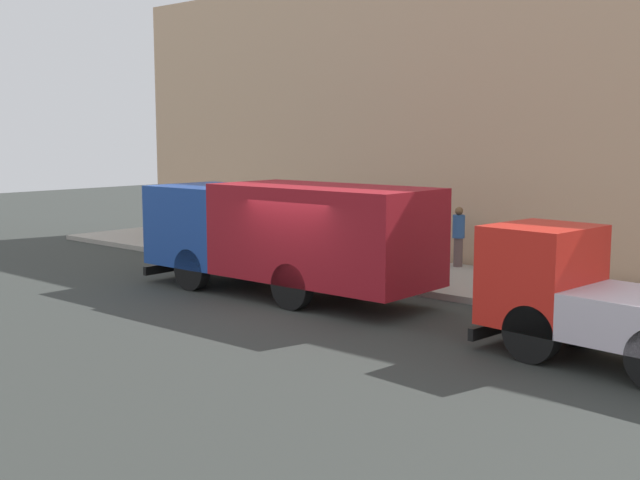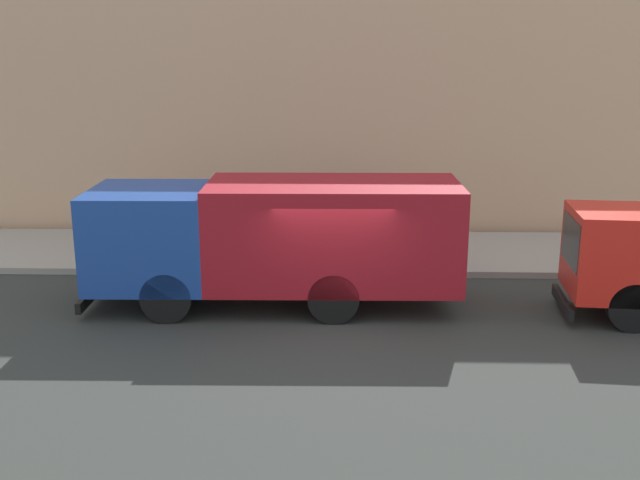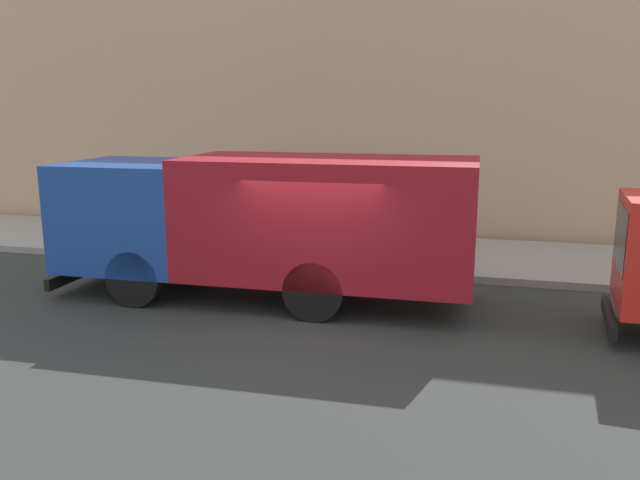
# 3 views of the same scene
# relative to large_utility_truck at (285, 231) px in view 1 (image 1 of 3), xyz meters

# --- Properties ---
(ground) EXTENTS (80.00, 80.00, 0.00)m
(ground) POSITION_rel_large_utility_truck_xyz_m (-0.91, -1.27, -1.62)
(ground) COLOR #303330
(sidewalk) EXTENTS (4.14, 30.00, 0.17)m
(sidewalk) POSITION_rel_large_utility_truck_xyz_m (4.16, -1.27, -1.53)
(sidewalk) COLOR #9E988D
(sidewalk) RESTS_ON ground
(building_facade) EXTENTS (0.50, 30.00, 9.19)m
(building_facade) POSITION_rel_large_utility_truck_xyz_m (6.72, -1.27, 2.98)
(building_facade) COLOR tan
(building_facade) RESTS_ON ground
(large_utility_truck) EXTENTS (2.66, 8.25, 2.81)m
(large_utility_truck) POSITION_rel_large_utility_truck_xyz_m (0.00, 0.00, 0.00)
(large_utility_truck) COLOR #1B4199
(large_utility_truck) RESTS_ON ground
(small_flatbed_truck) EXTENTS (2.41, 5.49, 2.36)m
(small_flatbed_truck) POSITION_rel_large_utility_truck_xyz_m (-0.65, -8.42, -0.49)
(small_flatbed_truck) COLOR red
(small_flatbed_truck) RESTS_ON ground
(pedestrian_walking) EXTENTS (0.40, 0.40, 1.68)m
(pedestrian_walking) POSITION_rel_large_utility_truck_xyz_m (4.84, 3.54, -0.57)
(pedestrian_walking) COLOR black
(pedestrian_walking) RESTS_ON sidewalk
(pedestrian_standing) EXTENTS (0.44, 0.44, 1.66)m
(pedestrian_standing) POSITION_rel_large_utility_truck_xyz_m (3.00, 0.75, -0.56)
(pedestrian_standing) COLOR #46305A
(pedestrian_standing) RESTS_ON sidewalk
(pedestrian_third) EXTENTS (0.45, 0.45, 1.76)m
(pedestrian_third) POSITION_rel_large_utility_truck_xyz_m (5.76, -1.49, -0.51)
(pedestrian_third) COLOR brown
(pedestrian_third) RESTS_ON sidewalk
(traffic_cone_orange) EXTENTS (0.43, 0.43, 0.62)m
(traffic_cone_orange) POSITION_rel_large_utility_truck_xyz_m (2.64, 4.03, -1.14)
(traffic_cone_orange) COLOR orange
(traffic_cone_orange) RESTS_ON sidewalk
(street_sign_post) EXTENTS (0.44, 0.08, 2.29)m
(street_sign_post) POSITION_rel_large_utility_truck_xyz_m (2.45, -0.32, -0.09)
(street_sign_post) COLOR #4C5156
(street_sign_post) RESTS_ON sidewalk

